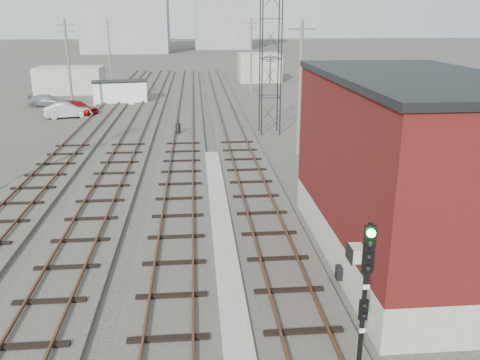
{
  "coord_description": "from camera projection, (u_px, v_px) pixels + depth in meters",
  "views": [
    {
      "loc": [
        -0.53,
        -5.78,
        9.2
      ],
      "look_at": [
        1.38,
        15.76,
        2.2
      ],
      "focal_mm": 38.0,
      "sensor_mm": 36.0,
      "label": 1
    }
  ],
  "objects": [
    {
      "name": "utility_pole_left_b",
      "position": [
        69.0,
        64.0,
        48.48
      ],
      "size": [
        1.8,
        0.24,
        9.0
      ],
      "color": "#595147",
      "rests_on": "ground"
    },
    {
      "name": "shed_right",
      "position": [
        259.0,
        67.0,
        74.84
      ],
      "size": [
        6.0,
        6.0,
        4.0
      ],
      "primitive_type": "cube",
      "color": "gray",
      "rests_on": "ground"
    },
    {
      "name": "utility_pole_left_c",
      "position": [
        109.0,
        49.0,
        72.17
      ],
      "size": [
        1.8,
        0.24,
        9.0
      ],
      "color": "#595147",
      "rests_on": "ground"
    },
    {
      "name": "site_trailer",
      "position": [
        120.0,
        92.0,
        55.86
      ],
      "size": [
        6.23,
        3.55,
        2.47
      ],
      "rotation": [
        0.0,
        0.0,
        0.18
      ],
      "color": "white",
      "rests_on": "ground"
    },
    {
      "name": "car_red",
      "position": [
        75.0,
        108.0,
        49.03
      ],
      "size": [
        4.84,
        3.73,
        1.54
      ],
      "primitive_type": "imported",
      "rotation": [
        0.0,
        0.0,
        1.08
      ],
      "color": "maroon",
      "rests_on": "ground"
    },
    {
      "name": "signal_mast",
      "position": [
        366.0,
        287.0,
        13.02
      ],
      "size": [
        0.4,
        0.42,
        4.33
      ],
      "color": "gray",
      "rests_on": "ground"
    },
    {
      "name": "utility_pole_right_a",
      "position": [
        300.0,
        85.0,
        33.96
      ],
      "size": [
        1.8,
        0.24,
        9.0
      ],
      "color": "#595147",
      "rests_on": "ground"
    },
    {
      "name": "shed_left",
      "position": [
        70.0,
        80.0,
        63.39
      ],
      "size": [
        8.0,
        5.0,
        3.2
      ],
      "primitive_type": "cube",
      "color": "gray",
      "rests_on": "ground"
    },
    {
      "name": "utility_pole_right_b",
      "position": [
        251.0,
        54.0,
        62.4
      ],
      "size": [
        1.8,
        0.24,
        9.0
      ],
      "color": "#595147",
      "rests_on": "ground"
    },
    {
      "name": "ground",
      "position": [
        199.0,
        91.0,
        65.22
      ],
      "size": [
        320.0,
        320.0,
        0.0
      ],
      "primitive_type": "plane",
      "color": "#282621",
      "rests_on": "ground"
    },
    {
      "name": "car_silver",
      "position": [
        68.0,
        110.0,
        47.97
      ],
      "size": [
        4.53,
        2.4,
        1.42
      ],
      "primitive_type": "imported",
      "rotation": [
        0.0,
        0.0,
        1.79
      ],
      "color": "#AFB2B7",
      "rests_on": "ground"
    },
    {
      "name": "car_grey",
      "position": [
        47.0,
        101.0,
        54.21
      ],
      "size": [
        4.31,
        2.1,
        1.21
      ],
      "primitive_type": "imported",
      "rotation": [
        0.0,
        0.0,
        1.47
      ],
      "color": "slate",
      "rests_on": "ground"
    },
    {
      "name": "track_right",
      "position": [
        230.0,
        123.0,
        45.5
      ],
      "size": [
        3.2,
        90.0,
        0.39
      ],
      "color": "#332D28",
      "rests_on": "ground"
    },
    {
      "name": "brick_building",
      "position": [
        409.0,
        170.0,
        19.24
      ],
      "size": [
        6.54,
        12.2,
        7.22
      ],
      "color": "gray",
      "rests_on": "ground"
    },
    {
      "name": "track_mid_right",
      "position": [
        185.0,
        123.0,
        45.16
      ],
      "size": [
        3.2,
        90.0,
        0.39
      ],
      "color": "#332D28",
      "rests_on": "ground"
    },
    {
      "name": "apartment_right",
      "position": [
        222.0,
        2.0,
        147.19
      ],
      "size": [
        16.0,
        12.0,
        26.0
      ],
      "primitive_type": "cube",
      "color": "gray",
      "rests_on": "ground"
    },
    {
      "name": "platform_curb",
      "position": [
        223.0,
        239.0,
        21.63
      ],
      "size": [
        0.9,
        28.0,
        0.26
      ],
      "primitive_type": "cube",
      "color": "gray",
      "rests_on": "ground"
    },
    {
      "name": "track_left",
      "position": [
        93.0,
        125.0,
        44.49
      ],
      "size": [
        3.2,
        90.0,
        0.39
      ],
      "color": "#332D28",
      "rests_on": "ground"
    },
    {
      "name": "track_mid_left",
      "position": [
        139.0,
        124.0,
        44.82
      ],
      "size": [
        3.2,
        90.0,
        0.39
      ],
      "color": "#332D28",
      "rests_on": "ground"
    },
    {
      "name": "lattice_tower",
      "position": [
        271.0,
        39.0,
        39.68
      ],
      "size": [
        1.6,
        1.6,
        15.0
      ],
      "color": "black",
      "rests_on": "ground"
    },
    {
      "name": "switch_stand",
      "position": [
        178.0,
        129.0,
        40.75
      ],
      "size": [
        0.37,
        0.37,
        1.22
      ],
      "rotation": [
        0.0,
        0.0,
        -0.43
      ],
      "color": "black",
      "rests_on": "ground"
    }
  ]
}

